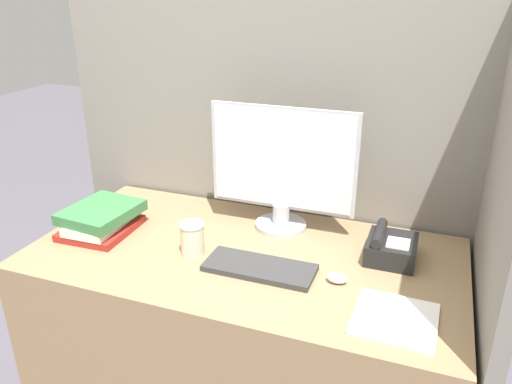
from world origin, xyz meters
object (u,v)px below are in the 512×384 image
at_px(keyboard, 260,268).
at_px(coffee_cup, 192,239).
at_px(desk_telephone, 390,248).
at_px(monitor, 282,171).
at_px(book_stack, 101,219).
at_px(mouse, 337,278).

height_order(keyboard, coffee_cup, coffee_cup).
bearing_deg(desk_telephone, monitor, 166.73).
distance_m(keyboard, coffee_cup, 0.27).
height_order(book_stack, desk_telephone, desk_telephone).
distance_m(monitor, book_stack, 0.72).
bearing_deg(keyboard, desk_telephone, 30.08).
xyz_separation_m(monitor, book_stack, (-0.64, -0.28, -0.19)).
relative_size(keyboard, book_stack, 1.26).
distance_m(mouse, book_stack, 0.94).
height_order(mouse, coffee_cup, coffee_cup).
xyz_separation_m(mouse, desk_telephone, (0.14, 0.22, 0.03)).
bearing_deg(keyboard, monitor, 95.40).
relative_size(keyboard, desk_telephone, 2.01).
bearing_deg(keyboard, book_stack, 175.03).
distance_m(monitor, coffee_cup, 0.43).
xyz_separation_m(book_stack, desk_telephone, (1.08, 0.17, -0.01)).
distance_m(mouse, desk_telephone, 0.26).
height_order(mouse, desk_telephone, desk_telephone).
relative_size(monitor, desk_telephone, 3.08).
relative_size(book_stack, desk_telephone, 1.59).
bearing_deg(keyboard, mouse, 3.61).
distance_m(keyboard, book_stack, 0.68).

